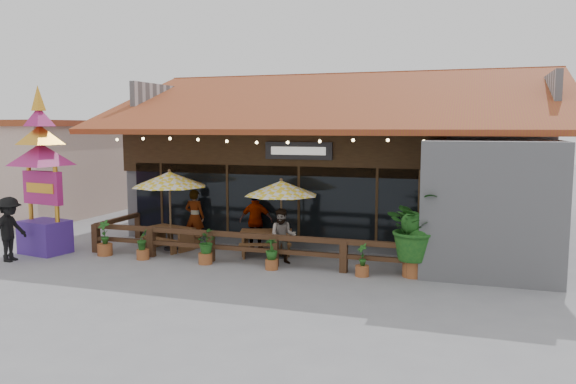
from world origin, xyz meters
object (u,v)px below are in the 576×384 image
(picnic_table_right, at_px, (266,239))
(pedestrian, at_px, (10,229))
(umbrella_right, at_px, (281,188))
(umbrella_left, at_px, (169,180))
(tropical_plant, at_px, (415,228))
(thai_sign_tower, at_px, (41,159))
(picnic_table_left, at_px, (172,234))

(picnic_table_right, distance_m, pedestrian, 7.59)
(umbrella_right, relative_size, pedestrian, 1.38)
(picnic_table_right, bearing_deg, umbrella_left, -175.62)
(umbrella_left, bearing_deg, umbrella_right, 1.28)
(tropical_plant, xyz_separation_m, pedestrian, (-11.51, -1.96, -0.35))
(umbrella_left, xyz_separation_m, picnic_table_right, (3.20, 0.25, -1.76))
(umbrella_left, relative_size, picnic_table_right, 1.37)
(picnic_table_right, distance_m, thai_sign_tower, 7.39)
(picnic_table_left, distance_m, picnic_table_right, 3.22)
(umbrella_left, height_order, pedestrian, umbrella_left)
(pedestrian, bearing_deg, picnic_table_right, -70.51)
(umbrella_right, relative_size, thai_sign_tower, 0.47)
(picnic_table_right, bearing_deg, tropical_plant, -14.18)
(picnic_table_left, xyz_separation_m, thai_sign_tower, (-3.49, -1.75, 2.48))
(umbrella_left, distance_m, umbrella_right, 3.75)
(picnic_table_left, height_order, thai_sign_tower, thai_sign_tower)
(umbrella_right, height_order, picnic_table_left, umbrella_right)
(umbrella_right, distance_m, tropical_plant, 4.27)
(umbrella_left, bearing_deg, pedestrian, -142.09)
(umbrella_left, height_order, picnic_table_left, umbrella_left)
(thai_sign_tower, height_order, tropical_plant, thai_sign_tower)
(umbrella_right, distance_m, picnic_table_left, 4.10)
(umbrella_left, relative_size, thai_sign_tower, 0.47)
(picnic_table_left, bearing_deg, umbrella_left, -80.32)
(umbrella_right, relative_size, tropical_plant, 1.15)
(tropical_plant, height_order, pedestrian, tropical_plant)
(umbrella_right, xyz_separation_m, pedestrian, (-7.45, -2.96, -1.15))
(picnic_table_left, bearing_deg, picnic_table_right, 3.18)
(thai_sign_tower, relative_size, pedestrian, 2.93)
(pedestrian, bearing_deg, umbrella_right, -73.18)
(picnic_table_left, relative_size, pedestrian, 0.94)
(umbrella_left, bearing_deg, thai_sign_tower, -154.33)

